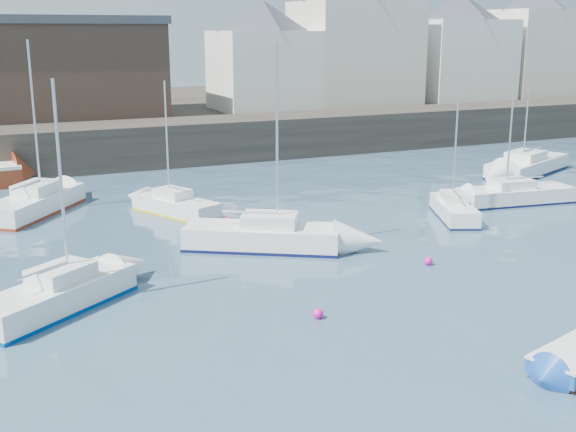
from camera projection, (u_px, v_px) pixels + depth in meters
name	position (u px, v px, depth m)	size (l,w,h in m)	color
water	(455.00, 358.00, 21.22)	(220.00, 220.00, 0.00)	#2D4760
quay_wall	(157.00, 143.00, 51.76)	(90.00, 5.00, 3.00)	#28231E
land_strip	(109.00, 117.00, 67.68)	(90.00, 32.00, 2.80)	#28231E
bldg_east_a	(355.00, 36.00, 64.05)	(13.36, 13.36, 11.80)	beige
bldg_east_b	(459.00, 46.00, 68.20)	(11.88, 11.88, 9.95)	white
bldg_east_c	(533.00, 40.00, 71.65)	(11.14, 11.14, 10.95)	beige
bldg_east_d	(263.00, 55.00, 60.39)	(11.14, 11.14, 8.95)	white
warehouse	(51.00, 67.00, 55.16)	(16.40, 10.40, 7.60)	#3D2D26
sailboat_a	(57.00, 295.00, 24.77)	(6.01, 5.10, 7.84)	white
sailboat_b	(263.00, 236.00, 31.75)	(7.00, 5.45, 8.83)	white
sailboat_c	(454.00, 209.00, 36.85)	(3.27, 4.99, 6.28)	white
sailboat_d	(515.00, 194.00, 40.10)	(6.68, 2.92, 8.24)	white
sailboat_f	(176.00, 205.00, 37.69)	(3.80, 5.51, 6.89)	white
sailboat_g	(527.00, 165.00, 48.41)	(8.16, 5.44, 9.89)	white
sailboat_h	(35.00, 203.00, 37.83)	(5.95, 6.84, 8.90)	white
buoy_near	(318.00, 318.00, 24.17)	(0.36, 0.36, 0.36)	#F6119E
buoy_mid	(428.00, 265.00, 29.66)	(0.35, 0.35, 0.35)	#F6119E
buoy_far	(229.00, 224.00, 35.92)	(0.36, 0.36, 0.36)	#F6119E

